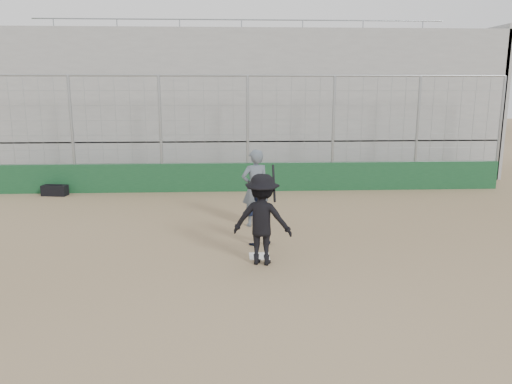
{
  "coord_description": "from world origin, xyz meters",
  "views": [
    {
      "loc": [
        -0.61,
        -10.35,
        3.67
      ],
      "look_at": [
        0.0,
        1.4,
        1.15
      ],
      "focal_mm": 35.0,
      "sensor_mm": 36.0,
      "label": 1
    }
  ],
  "objects_px": {
    "batter_at_plate": "(262,219)",
    "catcher_crouched": "(257,225)",
    "equipment_bag": "(55,190)",
    "umpire": "(255,192)"
  },
  "relations": [
    {
      "from": "batter_at_plate",
      "to": "catcher_crouched",
      "type": "height_order",
      "value": "batter_at_plate"
    },
    {
      "from": "equipment_bag",
      "to": "umpire",
      "type": "bearing_deg",
      "value": -31.57
    },
    {
      "from": "catcher_crouched",
      "to": "equipment_bag",
      "type": "height_order",
      "value": "catcher_crouched"
    },
    {
      "from": "catcher_crouched",
      "to": "equipment_bag",
      "type": "distance_m",
      "value": 8.72
    },
    {
      "from": "umpire",
      "to": "equipment_bag",
      "type": "bearing_deg",
      "value": -49.1
    },
    {
      "from": "batter_at_plate",
      "to": "umpire",
      "type": "distance_m",
      "value": 2.88
    },
    {
      "from": "equipment_bag",
      "to": "catcher_crouched",
      "type": "bearing_deg",
      "value": -40.95
    },
    {
      "from": "umpire",
      "to": "equipment_bag",
      "type": "distance_m",
      "value": 7.81
    },
    {
      "from": "catcher_crouched",
      "to": "equipment_bag",
      "type": "xyz_separation_m",
      "value": [
        -6.58,
        5.71,
        -0.3
      ]
    },
    {
      "from": "catcher_crouched",
      "to": "umpire",
      "type": "relative_size",
      "value": 0.53
    }
  ]
}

